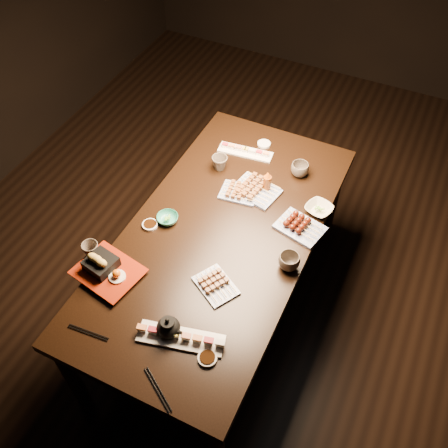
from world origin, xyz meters
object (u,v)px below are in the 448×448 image
Objects in this scene: yakitori_plate_right at (216,283)px; condiment_bottle at (267,181)px; edamame_bowl_green at (168,219)px; edamame_bowl_cream at (319,209)px; teacup_near_left at (91,249)px; teacup_far_right at (300,169)px; teacup_mid_right at (289,262)px; teapot at (168,326)px; tempura_tray at (107,267)px; sushi_platter_near at (181,336)px; teacup_far_left at (220,163)px; yakitori_plate_center at (239,191)px; yakitori_plate_left at (256,188)px; sushi_platter_far at (245,150)px; dining_table at (220,276)px.

condiment_bottle reaches higher than yakitori_plate_right.
edamame_bowl_green is 0.79m from edamame_bowl_cream.
teacup_near_left is 0.82× the size of teacup_far_right.
teacup_mid_right is 0.64m from teapot.
teacup_mid_right is (0.75, 0.40, -0.01)m from tempura_tray.
sushi_platter_near is 3.39× the size of edamame_bowl_green.
sushi_platter_near is at bearing -95.19° from teacup_far_right.
teacup_mid_right is at bearing -38.68° from teacup_far_left.
yakitori_plate_right is 2.48× the size of teacup_near_left.
teacup_near_left is at bearing -131.99° from yakitori_plate_center.
yakitori_plate_left is at bearing 80.00° from sushi_platter_near.
edamame_bowl_green is at bearing 179.57° from teacup_mid_right.
sushi_platter_far is 0.20m from teacup_far_left.
tempura_tray is (-0.36, -0.45, 0.43)m from dining_table.
edamame_bowl_cream is 0.45× the size of tempura_tray.
condiment_bottle reaches higher than yakitori_plate_center.
sushi_platter_far is 3.12× the size of teacup_mid_right.
teacup_mid_right is at bearing 49.83° from sushi_platter_near.
teacup_near_left is (-0.90, -0.75, 0.02)m from edamame_bowl_cream.
edamame_bowl_green is 0.42m from tempura_tray.
teacup_mid_right is 0.52m from condiment_bottle.
edamame_bowl_green is at bearing -118.75° from yakitori_plate_left.
sushi_platter_far is at bearing 134.74° from condiment_bottle.
sushi_platter_near is at bearing -19.26° from teacup_near_left.
condiment_bottle is at bearing 29.29° from yakitori_plate_center.
tempura_tray is at bearing -105.86° from yakitori_plate_left.
edamame_bowl_green is (-0.28, -0.04, 0.39)m from dining_table.
teacup_near_left is 1.20m from teacup_far_right.
teacup_mid_right is (0.66, -0.01, 0.02)m from edamame_bowl_green.
teacup_near_left is at bearing -158.94° from teacup_mid_right.
sushi_platter_far is at bearing 135.35° from yakitori_plate_left.
yakitori_plate_left is at bearing 130.75° from teacup_mid_right.
tempura_tray reaches higher than sushi_platter_near.
teacup_far_right is (0.42, 0.15, -0.00)m from teacup_far_left.
condiment_bottle is at bearing 123.95° from teacup_mid_right.
condiment_bottle is at bearing 52.16° from teacup_near_left.
edamame_bowl_green is at bearing 110.95° from sushi_platter_near.
sushi_platter_far is 3.57× the size of teacup_far_left.
sushi_platter_near is 2.80× the size of condiment_bottle.
yakitori_plate_center is 0.82m from tempura_tray.
teacup_mid_right is (0.89, 0.34, 0.00)m from teacup_near_left.
teapot reaches higher than sushi_platter_near.
edamame_bowl_green is (-0.15, -0.65, -0.00)m from sushi_platter_far.
yakitori_plate_left is (0.05, 0.35, 0.41)m from dining_table.
sushi_platter_far is at bearing 69.69° from teacup_near_left.
yakitori_plate_left is at bearing -18.21° from teacup_far_left.
yakitori_plate_center is at bearing 140.48° from teacup_mid_right.
condiment_bottle is (0.12, 0.09, 0.04)m from yakitori_plate_center.
sushi_platter_far is 2.61× the size of teapot.
teacup_far_right reaches higher than sushi_platter_far.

